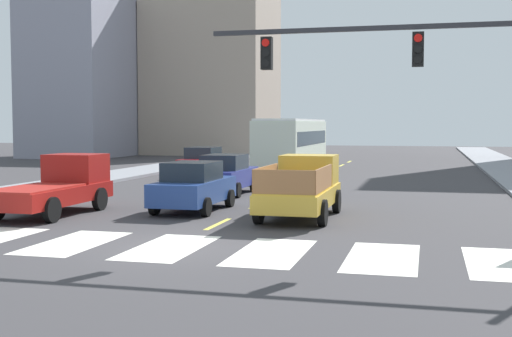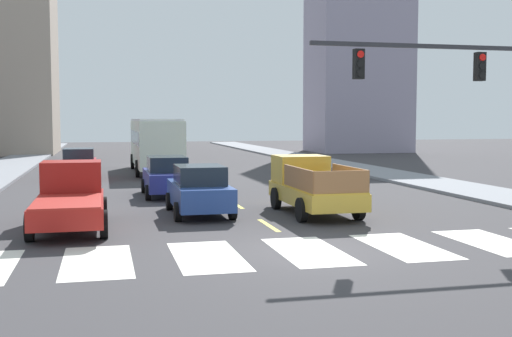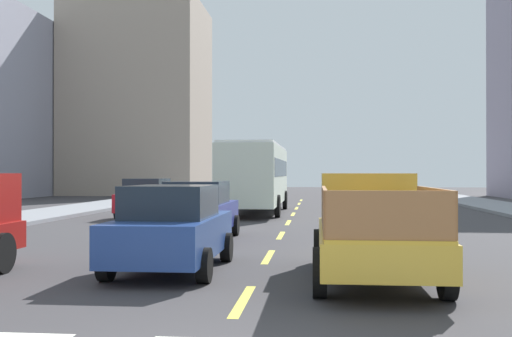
{
  "view_description": "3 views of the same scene",
  "coord_description": "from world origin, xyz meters",
  "px_view_note": "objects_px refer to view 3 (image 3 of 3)",
  "views": [
    {
      "loc": [
        6.12,
        -15.3,
        3.02
      ],
      "look_at": [
        -0.41,
        10.23,
        1.28
      ],
      "focal_mm": 47.28,
      "sensor_mm": 36.0,
      "label": 1
    },
    {
      "loc": [
        -4.98,
        -15.07,
        3.3
      ],
      "look_at": [
        0.99,
        9.82,
        1.33
      ],
      "focal_mm": 44.82,
      "sensor_mm": 36.0,
      "label": 2
    },
    {
      "loc": [
        1.14,
        -5.49,
        1.97
      ],
      "look_at": [
        -0.1,
        7.08,
        2.06
      ],
      "focal_mm": 43.56,
      "sensor_mm": 36.0,
      "label": 3
    }
  ],
  "objects_px": {
    "city_bus": "(256,173)",
    "sedan_mid": "(198,211)",
    "pickup_stakebed": "(372,228)",
    "sedan_near_left": "(148,198)",
    "sedan_near_right": "(172,228)"
  },
  "relations": [
    {
      "from": "sedan_near_right",
      "to": "pickup_stakebed",
      "type": "bearing_deg",
      "value": -5.11
    },
    {
      "from": "city_bus",
      "to": "sedan_near_left",
      "type": "relative_size",
      "value": 2.45
    },
    {
      "from": "city_bus",
      "to": "sedan_mid",
      "type": "height_order",
      "value": "city_bus"
    },
    {
      "from": "city_bus",
      "to": "sedan_near_right",
      "type": "height_order",
      "value": "city_bus"
    },
    {
      "from": "pickup_stakebed",
      "to": "sedan_near_right",
      "type": "bearing_deg",
      "value": 171.31
    },
    {
      "from": "city_bus",
      "to": "sedan_mid",
      "type": "bearing_deg",
      "value": -92.67
    },
    {
      "from": "pickup_stakebed",
      "to": "sedan_near_left",
      "type": "height_order",
      "value": "pickup_stakebed"
    },
    {
      "from": "pickup_stakebed",
      "to": "sedan_near_right",
      "type": "xyz_separation_m",
      "value": [
        -3.92,
        0.41,
        -0.08
      ]
    },
    {
      "from": "sedan_near_right",
      "to": "sedan_near_left",
      "type": "xyz_separation_m",
      "value": [
        -4.52,
        14.44,
        0.0
      ]
    },
    {
      "from": "sedan_near_left",
      "to": "sedan_mid",
      "type": "bearing_deg",
      "value": -63.54
    },
    {
      "from": "pickup_stakebed",
      "to": "sedan_mid",
      "type": "relative_size",
      "value": 1.18
    },
    {
      "from": "sedan_near_right",
      "to": "sedan_near_left",
      "type": "bearing_deg",
      "value": 108.22
    },
    {
      "from": "sedan_near_right",
      "to": "sedan_near_left",
      "type": "height_order",
      "value": "same"
    },
    {
      "from": "pickup_stakebed",
      "to": "sedan_mid",
      "type": "xyz_separation_m",
      "value": [
        -4.49,
        6.09,
        -0.08
      ]
    },
    {
      "from": "pickup_stakebed",
      "to": "city_bus",
      "type": "distance_m",
      "value": 18.87
    }
  ]
}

